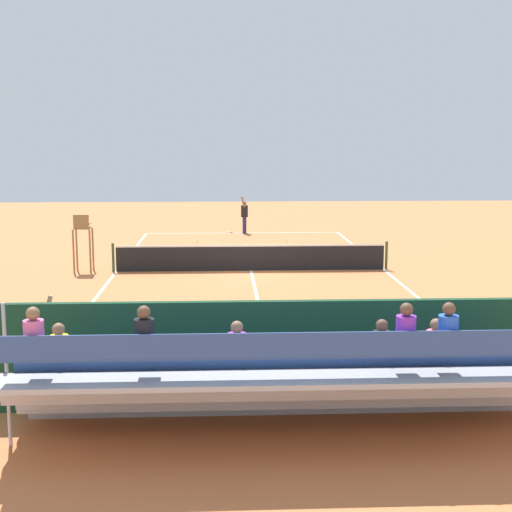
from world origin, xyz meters
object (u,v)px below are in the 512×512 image
Objects in this scene: bleacher_stand at (290,380)px; tennis_player at (244,214)px; tennis_net at (251,257)px; tennis_ball_far at (286,241)px; equipment_bag at (361,385)px; umpire_chair at (83,237)px; courtside_bench at (452,363)px; tennis_ball_near at (197,241)px; line_judge at (46,344)px; tennis_racket at (229,232)px.

bleacher_stand is 26.32m from tennis_player.
tennis_net is 10.90m from tennis_player.
tennis_ball_far is (-1.91, 3.17, -0.98)m from tennis_player.
equipment_bag is 21.12m from tennis_ball_far.
tennis_net is 4.81× the size of umpire_chair.
tennis_player is at bearing -86.48° from equipment_bag.
tennis_ball_near is at bearing -74.92° from courtside_bench.
tennis_net is 5.35× the size of line_judge.
tennis_net is 13.70m from courtside_bench.
tennis_player is at bearing 154.76° from tennis_racket.
umpire_chair is at bearing -54.23° from courtside_bench.
tennis_racket is (2.29, -24.66, -0.16)m from equipment_bag.
bleacher_stand is 16.68m from umpire_chair.
bleacher_stand is at bearing 153.21° from line_judge.
tennis_net reaches higher than equipment_bag.
courtside_bench reaches higher than tennis_ball_near.
tennis_ball_near is at bearing -0.25° from tennis_ball_far.
bleacher_stand is at bearing 85.07° from tennis_ball_far.
tennis_racket is at bearing -86.45° from tennis_net.
courtside_bench is 24.88m from tennis_racket.
tennis_ball_near is (2.36, 3.16, -0.98)m from tennis_player.
tennis_player reaches higher than courtside_bench.
equipment_bag is 1.57× the size of tennis_racket.
bleacher_stand is at bearing 89.82° from tennis_player.
tennis_ball_far reaches higher than tennis_racket.
tennis_ball_near is (1.57, 3.53, 0.02)m from tennis_racket.
courtside_bench is at bearing 179.34° from line_judge.
tennis_ball_far is at bearing 121.09° from tennis_player.
tennis_ball_far is at bearing 179.75° from tennis_ball_near.
bleacher_stand reaches higher than umpire_chair.
tennis_player reaches higher than tennis_ball_far.
tennis_ball_near reaches higher than tennis_racket.
tennis_racket is (-5.50, -11.21, -1.30)m from umpire_chair.
umpire_chair reaches higher than courtside_bench.
tennis_ball_far is at bearing -136.98° from umpire_chair.
tennis_ball_far is (-4.28, 0.02, 0.00)m from tennis_ball_near.
bleacher_stand is at bearing 91.53° from tennis_racket.
tennis_racket is 3.86m from tennis_ball_near.
line_judge is (4.54, 24.07, 0.00)m from tennis_player.
tennis_player reaches higher than tennis_racket.
tennis_net is 156.06× the size of tennis_ball_near.
tennis_player is at bearing -90.52° from tennis_net.
tennis_net is at bearing 179.56° from umpire_chair.
bleacher_stand reaches higher than equipment_bag.
umpire_chair is 32.42× the size of tennis_ball_near.
tennis_racket is (0.70, -11.26, -0.49)m from tennis_net.
line_judge is (6.03, -0.22, 0.84)m from equipment_bag.
tennis_net is 6.25m from umpire_chair.
umpire_chair reaches higher than tennis_ball_near.
umpire_chair is 1.11× the size of tennis_player.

